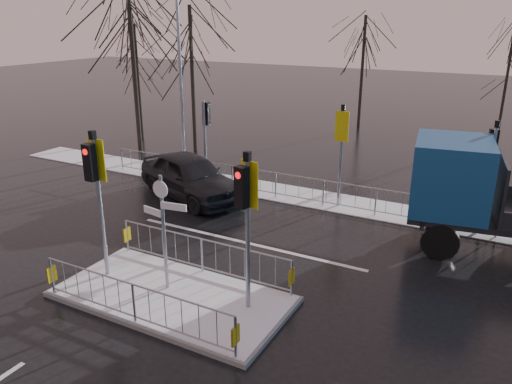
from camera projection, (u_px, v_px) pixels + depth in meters
The scene contains 13 objects.
ground at pixel (172, 299), 12.76m from camera, with size 120.00×120.00×0.00m, color black.
snow_verge at pixel (305, 197), 19.89m from camera, with size 30.00×2.00×0.04m, color white.
lane_markings at pixel (164, 305), 12.48m from camera, with size 8.00×11.38×0.01m.
traffic_island at pixel (172, 285), 12.65m from camera, with size 6.00×3.04×4.15m.
far_kerb_fixtures at pixel (307, 178), 19.01m from camera, with size 18.00×0.65×3.83m.
car_far_lane at pixel (191, 176), 19.63m from camera, with size 2.07×5.15×1.76m, color black.
flatbed_truck at pixel (486, 194), 14.97m from camera, with size 7.57×3.69×3.36m.
tree_near_a at pixel (131, 32), 24.55m from camera, with size 4.75×4.75×8.97m.
tree_near_b at pixel (191, 52), 25.00m from camera, with size 4.00×4.00×7.55m.
tree_near_c at pixel (137, 60), 28.06m from camera, with size 3.50×3.50×6.61m.
tree_far_a at pixel (363, 51), 30.31m from camera, with size 3.75×3.75×7.08m.
tree_far_b at pixel (509, 65), 28.60m from camera, with size 3.25×3.25×6.14m.
street_lamp_left at pixel (182, 72), 22.03m from camera, with size 1.25×0.18×8.20m.
Camera 1 is at (7.16, -8.77, 6.83)m, focal length 35.00 mm.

